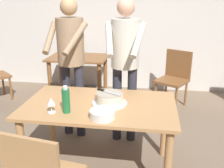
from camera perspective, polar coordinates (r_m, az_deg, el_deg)
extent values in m
cube|color=silver|center=(4.98, 3.37, 14.33)|extent=(10.00, 0.12, 2.70)
cube|color=tan|center=(2.53, -2.72, -4.65)|extent=(1.46, 0.87, 0.03)
cylinder|color=tan|center=(2.62, -18.91, -14.24)|extent=(0.07, 0.07, 0.72)
cylinder|color=tan|center=(2.37, 12.08, -17.38)|extent=(0.07, 0.07, 0.72)
cylinder|color=tan|center=(3.18, -13.05, -7.44)|extent=(0.07, 0.07, 0.72)
cylinder|color=tan|center=(2.98, 11.41, -9.18)|extent=(0.07, 0.07, 0.72)
cylinder|color=silver|center=(2.52, -0.52, -4.19)|extent=(0.34, 0.34, 0.01)
cylinder|color=beige|center=(2.51, -0.52, -3.11)|extent=(0.26, 0.26, 0.09)
cylinder|color=#A49984|center=(2.49, -0.52, -2.07)|extent=(0.25, 0.25, 0.01)
cube|color=silver|center=(2.47, -0.17, -1.96)|extent=(0.18, 0.12, 0.00)
cube|color=black|center=(2.55, -2.42, -1.29)|extent=(0.08, 0.06, 0.02)
cylinder|color=white|center=(2.25, -2.08, -7.28)|extent=(0.22, 0.22, 0.01)
cylinder|color=white|center=(2.24, -2.08, -7.05)|extent=(0.22, 0.22, 0.01)
cylinder|color=white|center=(2.24, -2.08, -6.82)|extent=(0.22, 0.22, 0.01)
cylinder|color=white|center=(2.23, -2.09, -6.59)|extent=(0.22, 0.22, 0.01)
cylinder|color=white|center=(2.23, -2.09, -6.36)|extent=(0.22, 0.22, 0.01)
cylinder|color=white|center=(2.23, -2.09, -6.13)|extent=(0.22, 0.22, 0.01)
cylinder|color=white|center=(2.22, -2.10, -5.89)|extent=(0.22, 0.22, 0.01)
cylinder|color=silver|center=(2.40, -13.04, -6.05)|extent=(0.07, 0.07, 0.00)
cylinder|color=silver|center=(2.39, -13.10, -5.24)|extent=(0.01, 0.01, 0.07)
cone|color=silver|center=(2.36, -13.23, -3.69)|extent=(0.08, 0.08, 0.07)
cylinder|color=#1E6B38|center=(2.34, -10.02, -3.66)|extent=(0.07, 0.07, 0.22)
cylinder|color=silver|center=(2.30, -10.20, -0.78)|extent=(0.04, 0.04, 0.03)
cylinder|color=#2D2D38|center=(3.20, 4.31, -4.55)|extent=(0.11, 0.11, 0.95)
cylinder|color=#2D2D38|center=(3.22, 1.11, -4.36)|extent=(0.11, 0.11, 0.95)
cylinder|color=beige|center=(2.99, 2.93, 8.85)|extent=(0.32, 0.32, 0.55)
sphere|color=tan|center=(2.95, 3.06, 16.43)|extent=(0.20, 0.20, 0.20)
cylinder|color=beige|center=(2.79, 5.79, 9.54)|extent=(0.16, 0.42, 0.34)
cylinder|color=beige|center=(2.82, -0.64, 9.75)|extent=(0.15, 0.42, 0.34)
cylinder|color=#2D2D38|center=(3.32, -7.02, -3.74)|extent=(0.11, 0.11, 0.95)
cylinder|color=#2D2D38|center=(3.40, -9.77, -3.34)|extent=(0.11, 0.11, 0.95)
cylinder|color=#997A5B|center=(3.15, -9.07, 9.16)|extent=(0.32, 0.32, 0.55)
sphere|color=tan|center=(3.11, -9.46, 16.35)|extent=(0.20, 0.20, 0.20)
cylinder|color=#997A5B|center=(2.91, -8.04, 9.85)|extent=(0.22, 0.41, 0.34)
cylinder|color=#997A5B|center=(3.06, -13.36, 9.97)|extent=(0.09, 0.42, 0.34)
cube|color=tan|center=(1.87, -17.52, -17.09)|extent=(0.44, 0.10, 0.45)
cube|color=brown|center=(4.53, -7.44, 5.75)|extent=(1.00, 0.70, 0.03)
cylinder|color=brown|center=(4.52, -13.38, 0.47)|extent=(0.07, 0.07, 0.71)
cylinder|color=brown|center=(4.28, -2.75, -0.07)|extent=(0.07, 0.07, 0.71)
cylinder|color=brown|center=(5.01, -11.09, 2.44)|extent=(0.07, 0.07, 0.71)
cylinder|color=brown|center=(4.79, -1.47, 2.05)|extent=(0.07, 0.07, 0.71)
cube|color=brown|center=(4.30, 12.91, 0.62)|extent=(0.60, 0.60, 0.04)
cylinder|color=brown|center=(4.15, 13.79, -3.45)|extent=(0.04, 0.04, 0.41)
cylinder|color=brown|center=(4.30, 9.44, -2.33)|extent=(0.04, 0.04, 0.41)
cylinder|color=brown|center=(4.46, 15.83, -2.03)|extent=(0.04, 0.04, 0.41)
cylinder|color=brown|center=(4.61, 11.71, -1.04)|extent=(0.04, 0.04, 0.41)
cube|color=brown|center=(4.41, 14.34, 4.28)|extent=(0.39, 0.25, 0.45)
cylinder|color=brown|center=(5.17, -22.69, 0.06)|extent=(0.04, 0.04, 0.41)
cylinder|color=brown|center=(4.84, -21.25, -0.99)|extent=(0.04, 0.04, 0.41)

